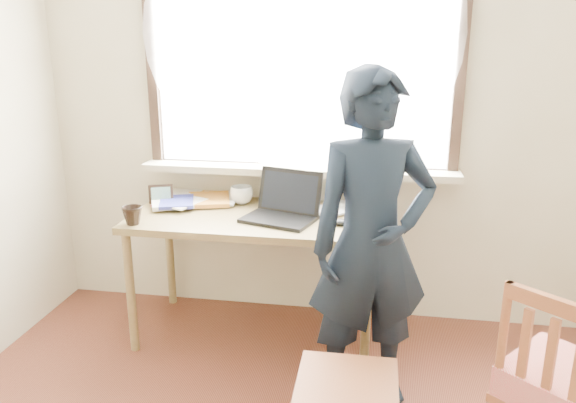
% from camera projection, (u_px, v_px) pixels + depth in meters
% --- Properties ---
extents(room_shell, '(3.52, 4.02, 2.61)m').
position_uv_depth(room_shell, '(270.00, 57.00, 1.44)').
color(room_shell, beige).
rests_on(room_shell, ground).
extents(desk, '(1.37, 0.68, 0.73)m').
position_uv_depth(desk, '(256.00, 228.00, 3.13)').
color(desk, olive).
rests_on(desk, ground).
extents(laptop, '(0.44, 0.39, 0.25)m').
position_uv_depth(laptop, '(284.00, 208.00, 3.04)').
color(laptop, black).
rests_on(laptop, desk).
extents(mug_white, '(0.15, 0.15, 0.11)m').
position_uv_depth(mug_white, '(242.00, 195.00, 3.30)').
color(mug_white, white).
rests_on(mug_white, desk).
extents(mug_dark, '(0.13, 0.13, 0.10)m').
position_uv_depth(mug_dark, '(132.00, 216.00, 2.94)').
color(mug_dark, black).
rests_on(mug_dark, desk).
extents(mouse, '(0.09, 0.06, 0.03)m').
position_uv_depth(mouse, '(342.00, 222.00, 2.93)').
color(mouse, black).
rests_on(mouse, desk).
extents(desk_clutter, '(0.75, 0.45, 0.03)m').
position_uv_depth(desk_clutter, '(196.00, 201.00, 3.29)').
color(desk_clutter, white).
rests_on(desk_clutter, desk).
extents(book_a, '(0.26, 0.32, 0.03)m').
position_uv_depth(book_a, '(200.00, 199.00, 3.35)').
color(book_a, white).
rests_on(book_a, desk).
extents(book_b, '(0.32, 0.33, 0.02)m').
position_uv_depth(book_b, '(325.00, 205.00, 3.25)').
color(book_b, white).
rests_on(book_b, desk).
extents(picture_frame, '(0.14, 0.07, 0.11)m').
position_uv_depth(picture_frame, '(161.00, 196.00, 3.28)').
color(picture_frame, black).
rests_on(picture_frame, desk).
extents(work_chair, '(0.39, 0.38, 0.40)m').
position_uv_depth(work_chair, '(347.00, 394.00, 2.20)').
color(work_chair, '#945430').
rests_on(work_chair, ground).
extents(side_chair, '(0.55, 0.55, 0.86)m').
position_uv_depth(side_chair, '(563.00, 388.00, 2.04)').
color(side_chair, '#945430').
rests_on(side_chair, ground).
extents(person, '(0.67, 0.54, 1.57)m').
position_uv_depth(person, '(372.00, 244.00, 2.52)').
color(person, black).
rests_on(person, ground).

